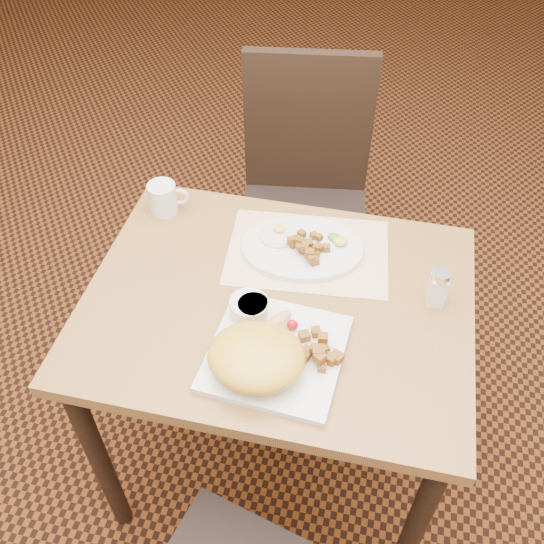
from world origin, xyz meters
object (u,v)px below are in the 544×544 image
Objects in this scene: chair_far at (305,189)px; table at (277,328)px; salt_shaker at (438,287)px; coffee_mug at (164,198)px; plate_oval at (302,248)px; plate_square at (276,353)px.

table is at bearing 86.17° from chair_far.
salt_shaker is 0.74m from coffee_mug.
plate_oval is 2.87× the size of coffee_mug.
salt_shaker is at bearing 35.30° from plate_square.
table is at bearing 101.25° from plate_square.
coffee_mug reaches higher than plate_square.
table is 0.69m from chair_far.
chair_far reaches higher than coffee_mug.
plate_oval is 0.35m from salt_shaker.
coffee_mug reaches higher than plate_oval.
salt_shaker is at bearing 115.66° from chair_far.
table is at bearing -98.76° from plate_oval.
coffee_mug is (-0.39, 0.08, 0.03)m from plate_oval.
plate_square is 0.92× the size of plate_oval.
salt_shaker reaches higher than plate_square.
plate_oval reaches higher than plate_square.
coffee_mug reaches higher than table.
plate_square is 0.57m from coffee_mug.
plate_square is 2.64× the size of coffee_mug.
chair_far is 0.87m from plate_square.
coffee_mug is at bearing 46.23° from chair_far.
chair_far reaches higher than plate_square.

